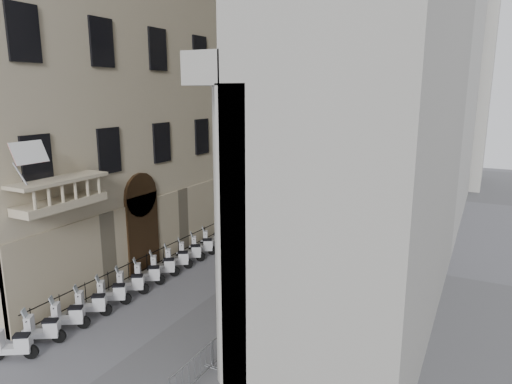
{
  "coord_description": "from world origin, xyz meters",
  "views": [
    {
      "loc": [
        11.38,
        -6.27,
        9.79
      ],
      "look_at": [
        0.44,
        15.05,
        4.5
      ],
      "focal_mm": 32.0,
      "sensor_mm": 36.0,
      "label": 1
    }
  ],
  "objects_px": {
    "pedestrian_b": "(350,200)",
    "scooter_0": "(16,359)",
    "pedestrian_a": "(323,225)",
    "info_kiosk": "(250,226)",
    "street_lamp": "(271,165)",
    "security_tent": "(280,184)"
  },
  "relations": [
    {
      "from": "street_lamp",
      "to": "pedestrian_a",
      "type": "distance_m",
      "value": 5.56
    },
    {
      "from": "street_lamp",
      "to": "pedestrian_b",
      "type": "bearing_deg",
      "value": 75.38
    },
    {
      "from": "security_tent",
      "to": "pedestrian_b",
      "type": "relative_size",
      "value": 2.67
    },
    {
      "from": "scooter_0",
      "to": "street_lamp",
      "type": "bearing_deg",
      "value": -36.18
    },
    {
      "from": "security_tent",
      "to": "street_lamp",
      "type": "xyz_separation_m",
      "value": [
        0.03,
        -1.56,
        1.67
      ]
    },
    {
      "from": "scooter_0",
      "to": "street_lamp",
      "type": "relative_size",
      "value": 0.19
    },
    {
      "from": "pedestrian_b",
      "to": "scooter_0",
      "type": "bearing_deg",
      "value": 105.52
    },
    {
      "from": "pedestrian_a",
      "to": "pedestrian_b",
      "type": "height_order",
      "value": "pedestrian_a"
    },
    {
      "from": "scooter_0",
      "to": "info_kiosk",
      "type": "height_order",
      "value": "info_kiosk"
    },
    {
      "from": "info_kiosk",
      "to": "street_lamp",
      "type": "bearing_deg",
      "value": 89.75
    },
    {
      "from": "street_lamp",
      "to": "pedestrian_b",
      "type": "height_order",
      "value": "street_lamp"
    },
    {
      "from": "pedestrian_b",
      "to": "security_tent",
      "type": "bearing_deg",
      "value": 86.11
    },
    {
      "from": "scooter_0",
      "to": "info_kiosk",
      "type": "relative_size",
      "value": 0.88
    },
    {
      "from": "scooter_0",
      "to": "pedestrian_b",
      "type": "bearing_deg",
      "value": -42.44
    },
    {
      "from": "street_lamp",
      "to": "info_kiosk",
      "type": "relative_size",
      "value": 4.69
    },
    {
      "from": "scooter_0",
      "to": "pedestrian_b",
      "type": "height_order",
      "value": "pedestrian_b"
    },
    {
      "from": "pedestrian_a",
      "to": "scooter_0",
      "type": "bearing_deg",
      "value": 93.06
    },
    {
      "from": "scooter_0",
      "to": "pedestrian_b",
      "type": "distance_m",
      "value": 27.71
    },
    {
      "from": "info_kiosk",
      "to": "pedestrian_b",
      "type": "height_order",
      "value": "info_kiosk"
    },
    {
      "from": "street_lamp",
      "to": "info_kiosk",
      "type": "distance_m",
      "value": 4.71
    },
    {
      "from": "pedestrian_a",
      "to": "info_kiosk",
      "type": "bearing_deg",
      "value": 48.02
    },
    {
      "from": "street_lamp",
      "to": "pedestrian_a",
      "type": "height_order",
      "value": "street_lamp"
    }
  ]
}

